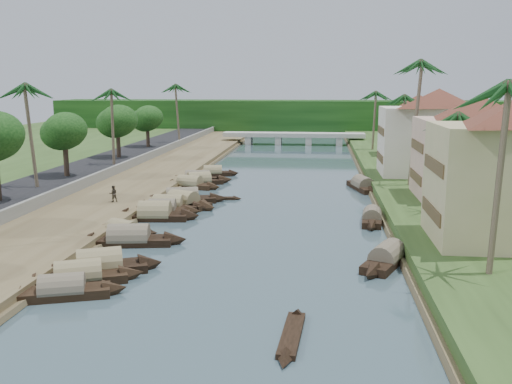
# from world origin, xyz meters

# --- Properties ---
(ground) EXTENTS (220.00, 220.00, 0.00)m
(ground) POSITION_xyz_m (0.00, 0.00, 0.00)
(ground) COLOR #3D535B
(ground) RESTS_ON ground
(left_bank) EXTENTS (10.00, 180.00, 0.80)m
(left_bank) POSITION_xyz_m (-16.00, 20.00, 0.40)
(left_bank) COLOR brown
(left_bank) RESTS_ON ground
(right_bank) EXTENTS (16.00, 180.00, 1.20)m
(right_bank) POSITION_xyz_m (19.00, 20.00, 0.60)
(right_bank) COLOR #2B431B
(right_bank) RESTS_ON ground
(road) EXTENTS (8.00, 180.00, 1.40)m
(road) POSITION_xyz_m (-24.50, 20.00, 0.70)
(road) COLOR black
(road) RESTS_ON ground
(retaining_wall) EXTENTS (0.40, 180.00, 1.10)m
(retaining_wall) POSITION_xyz_m (-20.20, 20.00, 1.35)
(retaining_wall) COLOR slate
(retaining_wall) RESTS_ON left_bank
(treeline) EXTENTS (120.00, 14.00, 8.00)m
(treeline) POSITION_xyz_m (0.00, 100.00, 4.00)
(treeline) COLOR black
(treeline) RESTS_ON ground
(bridge) EXTENTS (28.00, 4.00, 2.40)m
(bridge) POSITION_xyz_m (0.00, 72.00, 1.72)
(bridge) COLOR #B0AFA4
(bridge) RESTS_ON ground
(building_mid) EXTENTS (14.11, 14.11, 9.70)m
(building_mid) POSITION_xyz_m (19.99, 14.00, 6.13)
(building_mid) COLOR beige
(building_mid) RESTS_ON right_bank
(building_far) EXTENTS (15.59, 15.59, 10.20)m
(building_far) POSITION_xyz_m (18.99, 28.00, 6.38)
(building_far) COLOR #F0E2D1
(building_far) RESTS_ON right_bank
(building_distant) EXTENTS (12.62, 12.62, 9.20)m
(building_distant) POSITION_xyz_m (19.99, 48.00, 5.88)
(building_distant) COLOR #C7B585
(building_distant) RESTS_ON right_bank
(sampan_0) EXTENTS (7.41, 3.77, 1.97)m
(sampan_0) POSITION_xyz_m (-9.12, -12.68, 0.41)
(sampan_0) COLOR black
(sampan_0) RESTS_ON ground
(sampan_1) EXTENTS (8.26, 5.06, 2.41)m
(sampan_1) POSITION_xyz_m (-8.64, -8.32, 0.42)
(sampan_1) COLOR black
(sampan_1) RESTS_ON ground
(sampan_2) EXTENTS (7.97, 4.70, 2.13)m
(sampan_2) POSITION_xyz_m (-9.17, -10.37, 0.41)
(sampan_2) COLOR black
(sampan_2) RESTS_ON ground
(sampan_3) EXTENTS (9.04, 3.21, 2.36)m
(sampan_3) POSITION_xyz_m (-8.93, -1.74, 0.42)
(sampan_3) COLOR black
(sampan_3) RESTS_ON ground
(sampan_4) EXTENTS (6.71, 4.39, 1.97)m
(sampan_4) POSITION_xyz_m (-10.13, 0.29, 0.41)
(sampan_4) COLOR black
(sampan_4) RESTS_ON ground
(sampan_5) EXTENTS (8.33, 2.87, 2.56)m
(sampan_5) POSITION_xyz_m (-9.32, 6.39, 0.42)
(sampan_5) COLOR black
(sampan_5) RESTS_ON ground
(sampan_6) EXTENTS (7.37, 2.60, 2.17)m
(sampan_6) POSITION_xyz_m (-9.17, 8.31, 0.41)
(sampan_6) COLOR black
(sampan_6) RESTS_ON ground
(sampan_7) EXTENTS (8.22, 1.99, 2.18)m
(sampan_7) POSITION_xyz_m (-9.15, 10.41, 0.42)
(sampan_7) COLOR black
(sampan_7) RESTS_ON ground
(sampan_8) EXTENTS (7.96, 5.25, 2.43)m
(sampan_8) POSITION_xyz_m (-8.07, 11.91, 0.42)
(sampan_8) COLOR black
(sampan_8) RESTS_ON ground
(sampan_9) EXTENTS (9.58, 4.26, 2.36)m
(sampan_9) POSITION_xyz_m (-8.63, 13.85, 0.42)
(sampan_9) COLOR black
(sampan_9) RESTS_ON ground
(sampan_10) EXTENTS (8.01, 3.53, 2.17)m
(sampan_10) POSITION_xyz_m (-9.75, 22.15, 0.41)
(sampan_10) COLOR black
(sampan_10) RESTS_ON ground
(sampan_11) EXTENTS (7.76, 4.99, 2.24)m
(sampan_11) POSITION_xyz_m (-9.15, 24.56, 0.42)
(sampan_11) COLOR black
(sampan_11) RESTS_ON ground
(sampan_12) EXTENTS (8.86, 2.21, 2.10)m
(sampan_12) POSITION_xyz_m (-9.72, 26.38, 0.41)
(sampan_12) COLOR black
(sampan_12) RESTS_ON ground
(sampan_13) EXTENTS (7.20, 2.64, 1.97)m
(sampan_13) POSITION_xyz_m (-8.76, 31.40, 0.41)
(sampan_13) COLOR black
(sampan_13) RESTS_ON ground
(sampan_14) EXTENTS (4.87, 8.49, 2.09)m
(sampan_14) POSITION_xyz_m (9.80, -4.34, 0.41)
(sampan_14) COLOR black
(sampan_14) RESTS_ON ground
(sampan_15) EXTENTS (2.14, 7.20, 1.94)m
(sampan_15) POSITION_xyz_m (9.82, 7.32, 0.41)
(sampan_15) COLOR black
(sampan_15) RESTS_ON ground
(sampan_16) EXTENTS (3.98, 9.43, 2.26)m
(sampan_16) POSITION_xyz_m (10.20, 23.43, 0.42)
(sampan_16) COLOR black
(sampan_16) RESTS_ON ground
(canoe_0) EXTENTS (1.31, 6.70, 0.88)m
(canoe_0) POSITION_xyz_m (4.00, -16.34, 0.10)
(canoe_0) COLOR black
(canoe_0) RESTS_ON ground
(canoe_1) EXTENTS (5.13, 0.98, 0.83)m
(canoe_1) POSITION_xyz_m (-10.23, 1.62, 0.10)
(canoe_1) COLOR black
(canoe_1) RESTS_ON ground
(canoe_2) EXTENTS (4.82, 1.20, 0.69)m
(canoe_2) POSITION_xyz_m (-5.21, 15.88, 0.10)
(canoe_2) COLOR black
(canoe_2) RESTS_ON ground
(palm_0) EXTENTS (3.20, 3.20, 12.17)m
(palm_0) POSITION_xyz_m (15.00, -9.30, 11.56)
(palm_0) COLOR #76624E
(palm_0) RESTS_ON ground
(palm_1) EXTENTS (3.20, 3.20, 9.69)m
(palm_1) POSITION_xyz_m (16.00, 7.10, 9.17)
(palm_1) COLOR #76624E
(palm_1) RESTS_ON ground
(palm_2) EXTENTS (3.20, 3.20, 14.51)m
(palm_2) POSITION_xyz_m (15.00, 20.22, 13.79)
(palm_2) COLOR #76624E
(palm_2) RESTS_ON ground
(palm_3) EXTENTS (3.20, 3.20, 10.62)m
(palm_3) POSITION_xyz_m (16.00, 38.00, 10.06)
(palm_3) COLOR #76624E
(palm_3) RESTS_ON ground
(palm_5) EXTENTS (3.20, 3.20, 11.89)m
(palm_5) POSITION_xyz_m (-24.00, 13.48, 11.49)
(palm_5) COLOR #76624E
(palm_5) RESTS_ON ground
(palm_6) EXTENTS (3.20, 3.20, 11.18)m
(palm_6) POSITION_xyz_m (-22.00, 30.91, 10.81)
(palm_6) COLOR #76624E
(palm_6) RESTS_ON ground
(palm_7) EXTENTS (3.20, 3.20, 10.88)m
(palm_7) POSITION_xyz_m (14.00, 54.37, 10.32)
(palm_7) COLOR #76624E
(palm_7) RESTS_ON ground
(palm_8) EXTENTS (3.20, 3.20, 11.83)m
(palm_8) POSITION_xyz_m (-20.50, 60.40, 11.43)
(palm_8) COLOR #76624E
(palm_8) RESTS_ON ground
(tree_3) EXTENTS (4.81, 4.81, 7.14)m
(tree_3) POSITION_xyz_m (-24.00, 20.86, 6.48)
(tree_3) COLOR #463528
(tree_3) RESTS_ON ground
(tree_4) EXTENTS (5.33, 5.33, 7.37)m
(tree_4) POSITION_xyz_m (-24.00, 38.34, 6.51)
(tree_4) COLOR #463528
(tree_4) RESTS_ON ground
(tree_5) EXTENTS (4.88, 4.88, 6.76)m
(tree_5) POSITION_xyz_m (-24.00, 52.82, 6.08)
(tree_5) COLOR #463528
(tree_5) RESTS_ON ground
(tree_6) EXTENTS (3.97, 3.97, 6.47)m
(tree_6) POSITION_xyz_m (24.00, 30.45, 5.93)
(tree_6) COLOR #463528
(tree_6) RESTS_ON ground
(person_far) EXTENTS (0.97, 0.90, 1.59)m
(person_far) POSITION_xyz_m (-14.36, 9.81, 1.59)
(person_far) COLOR #362F25
(person_far) RESTS_ON left_bank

